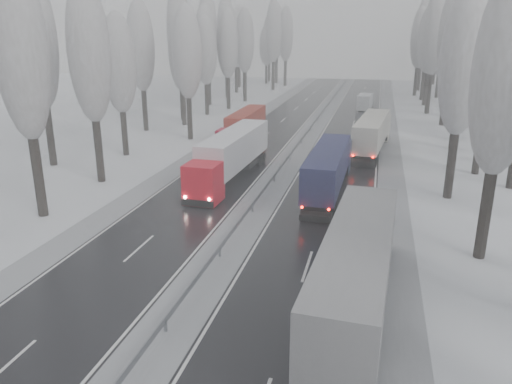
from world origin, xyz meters
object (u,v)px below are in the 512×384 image
at_px(truck_blue_box, 329,166).
at_px(truck_red_red, 244,125).
at_px(truck_cream_box, 373,131).
at_px(truck_grey_tarp, 359,262).
at_px(box_truck_distant, 365,101).
at_px(truck_red_white, 231,153).

distance_m(truck_blue_box, truck_red_red, 21.12).
bearing_deg(truck_cream_box, truck_grey_tarp, -84.55).
height_order(truck_cream_box, box_truck_distant, truck_cream_box).
distance_m(box_truck_distant, truck_red_red, 33.67).
distance_m(truck_grey_tarp, truck_red_white, 23.26).
bearing_deg(truck_blue_box, truck_cream_box, 79.57).
bearing_deg(truck_blue_box, truck_grey_tarp, -79.00).
xyz_separation_m(truck_red_white, truck_red_red, (-3.04, 15.75, -0.34)).
height_order(truck_grey_tarp, truck_blue_box, truck_grey_tarp).
distance_m(truck_cream_box, box_truck_distant, 32.80).
xyz_separation_m(truck_grey_tarp, truck_red_red, (-15.12, 35.63, -0.49)).
bearing_deg(box_truck_distant, truck_grey_tarp, -83.44).
height_order(truck_grey_tarp, box_truck_distant, truck_grey_tarp).
height_order(truck_grey_tarp, truck_cream_box, truck_grey_tarp).
bearing_deg(truck_red_white, truck_grey_tarp, -56.42).
height_order(box_truck_distant, truck_red_red, truck_red_red).
bearing_deg(box_truck_distant, truck_red_white, -97.38).
xyz_separation_m(box_truck_distant, truck_red_red, (-13.25, -30.95, 0.82)).
xyz_separation_m(truck_blue_box, box_truck_distant, (1.32, 48.37, -1.01)).
relative_size(truck_cream_box, truck_red_white, 0.97).
bearing_deg(box_truck_distant, truck_cream_box, -81.78).
bearing_deg(truck_cream_box, truck_red_red, 178.72).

